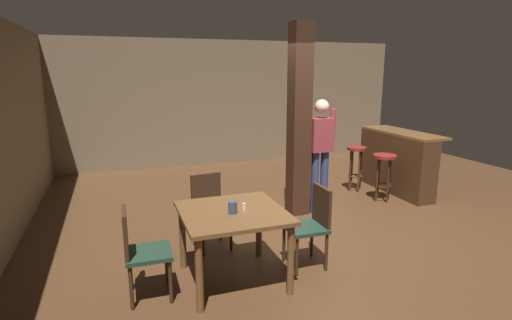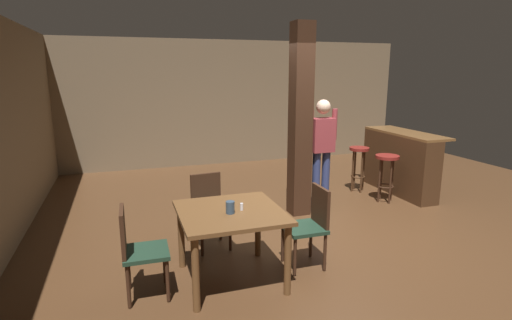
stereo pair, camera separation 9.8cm
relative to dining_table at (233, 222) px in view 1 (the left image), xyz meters
The scene contains 13 objects.
ground_plane 1.93m from the dining_table, 25.41° to the left, with size 10.80×10.80×0.00m, color #4C301C.
wall_back 5.59m from the dining_table, 72.67° to the left, with size 8.00×0.10×2.80m, color #756047.
pillar 2.32m from the dining_table, 47.09° to the left, with size 0.28×0.28×2.80m, color #382114.
dining_table is the anchor object (origin of this frame).
chair_north 0.89m from the dining_table, 92.39° to the left, with size 0.46×0.46×0.89m.
chair_west 0.93m from the dining_table, behind, with size 0.43×0.43×0.89m.
chair_east 0.92m from the dining_table, ahead, with size 0.43×0.43×0.89m.
napkin_cup 0.19m from the dining_table, 105.80° to the right, with size 0.09×0.09×0.12m, color #33475B.
salt_shaker 0.19m from the dining_table, 13.23° to the right, with size 0.03×0.03×0.07m, color silver.
standing_person 2.40m from the dining_table, 40.08° to the left, with size 0.47×0.21×1.72m.
bar_counter 4.15m from the dining_table, 29.19° to the left, with size 0.56×1.66×1.08m.
bar_stool_near 3.50m from the dining_table, 28.18° to the left, with size 0.38×0.38×0.78m.
bar_stool_mid 3.77m from the dining_table, 37.80° to the left, with size 0.34×0.34×0.80m.
Camera 1 is at (-2.70, -4.43, 2.13)m, focal length 28.00 mm.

